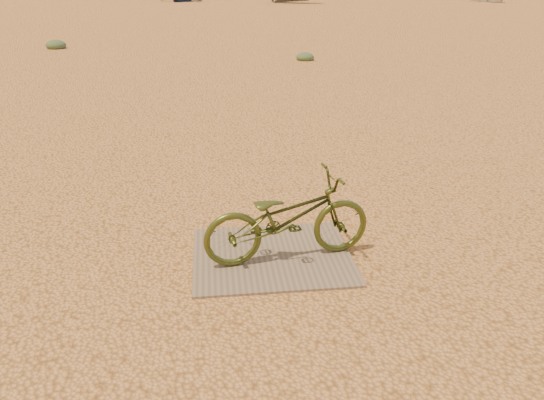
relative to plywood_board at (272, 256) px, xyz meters
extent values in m
plane|color=#EA9E59|center=(0.26, -0.37, -0.01)|extent=(120.00, 120.00, 0.00)
cube|color=#7B6652|center=(0.00, 0.00, 0.00)|extent=(1.47, 1.25, 0.02)
imported|color=#3F491A|center=(0.14, -0.07, 0.42)|extent=(1.62, 0.77, 0.81)
ellipsoid|color=#536C47|center=(2.41, 11.94, -0.01)|extent=(0.54, 0.54, 0.30)
ellipsoid|color=#536C47|center=(-5.80, 15.59, -0.01)|extent=(0.69, 0.69, 0.38)
camera|label=1|loc=(-0.51, -4.34, 2.46)|focal=35.00mm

